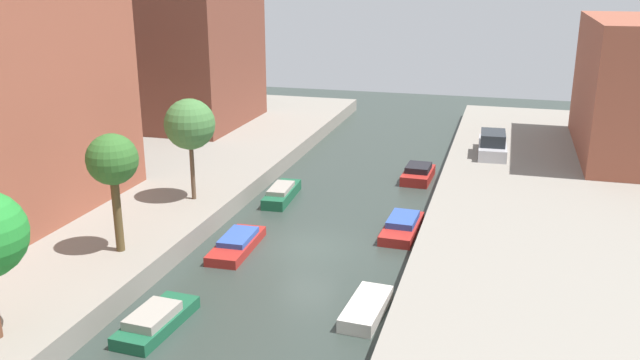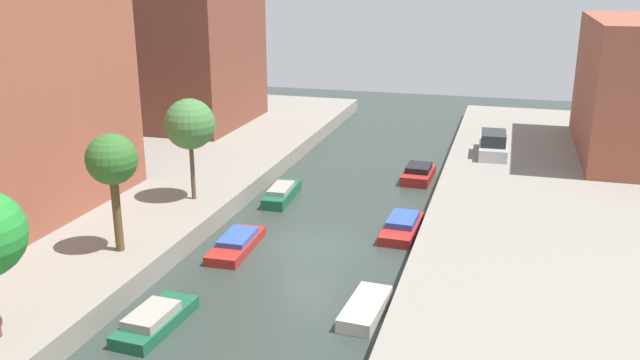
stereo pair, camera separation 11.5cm
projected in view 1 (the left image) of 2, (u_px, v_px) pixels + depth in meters
name	position (u px, v px, depth m)	size (l,w,h in m)	color
ground_plane	(308.00, 248.00, 31.13)	(84.00, 84.00, 0.00)	#2D3833
quay_left	(34.00, 208.00, 34.88)	(20.00, 64.00, 1.00)	gray
street_tree_1	(112.00, 162.00, 27.17)	(2.12, 2.12, 5.08)	brown
street_tree_2	(190.00, 125.00, 33.57)	(2.57, 2.57, 5.26)	brown
parked_car	(492.00, 145.00, 42.94)	(1.92, 4.73, 1.53)	#B7B7BC
moored_boat_left_2	(156.00, 320.00, 24.02)	(1.66, 3.84, 0.80)	#195638
moored_boat_left_3	(237.00, 244.00, 30.84)	(1.64, 4.27, 0.69)	maroon
moored_boat_left_4	(282.00, 193.00, 37.60)	(1.47, 4.22, 0.83)	#195638
moored_boat_right_2	(366.00, 308.00, 24.99)	(1.49, 3.38, 0.53)	beige
moored_boat_right_3	(402.00, 226.00, 32.84)	(1.67, 4.13, 0.78)	maroon
moored_boat_right_4	(418.00, 174.00, 41.07)	(1.75, 3.45, 0.96)	maroon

